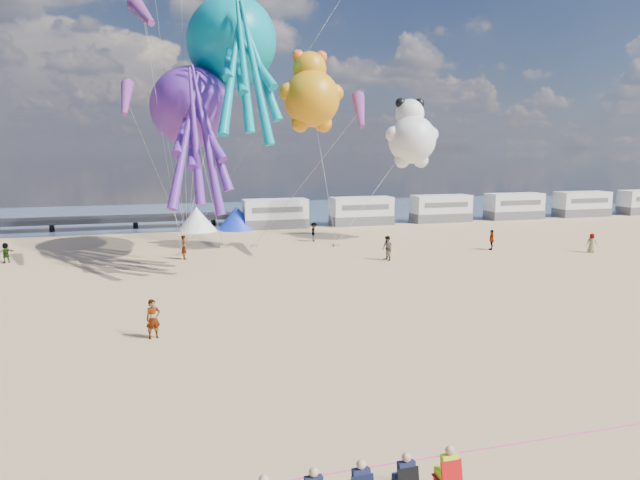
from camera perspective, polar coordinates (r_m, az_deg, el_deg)
The scene contains 29 objects.
ground at distance 20.32m, azimuth 1.51°, elevation -14.57°, with size 120.00×120.00×0.00m, color tan.
water at distance 73.41m, azimuth -11.41°, elevation 2.58°, with size 120.00×120.00×0.00m, color #3D5374.
motorhome_0 at distance 59.27m, azimuth -4.50°, elevation 2.64°, with size 6.60×2.50×3.00m, color silver.
motorhome_1 at distance 61.83m, azimuth 4.18°, elevation 2.92°, with size 6.60×2.50×3.00m, color silver.
motorhome_2 at distance 65.68m, azimuth 12.00°, elevation 3.11°, with size 6.60×2.50×3.00m, color silver.
motorhome_3 at distance 70.61m, azimuth 18.85°, elevation 3.22°, with size 6.60×2.50×3.00m, color silver.
motorhome_4 at distance 76.40m, azimuth 24.73°, elevation 3.29°, with size 6.60×2.50×3.00m, color silver.
tent_white at distance 58.27m, azimuth -12.23°, elevation 2.06°, with size 4.00×4.00×2.40m, color white.
tent_blue at distance 58.66m, azimuth -8.33°, elevation 2.21°, with size 4.00×4.00×2.40m, color #1933CC.
rope_line at distance 16.12m, azimuth 7.21°, elevation -21.29°, with size 0.03×0.03×34.00m, color #F2338C.
standing_person at distance 25.94m, azimuth -16.35°, elevation -7.59°, with size 0.63×0.42×1.74m, color tan.
beachgoer_0 at distance 50.04m, azimuth 25.53°, elevation -0.27°, with size 0.56×0.37×1.54m, color #7F6659.
beachgoer_1 at distance 42.22m, azimuth 6.75°, elevation -0.83°, with size 0.89×0.58×1.83m, color #7F6659.
beachgoer_2 at distance 50.59m, azimuth -0.60°, elevation 0.81°, with size 0.82×0.64×1.69m, color #7F6659.
beachgoer_3 at distance 48.41m, azimuth 16.78°, elevation 0.02°, with size 1.07×0.61×1.65m, color #7F6659.
beachgoer_4 at distance 46.90m, azimuth -28.93°, elevation -1.13°, with size 0.87×0.36×1.48m, color #7F6659.
beachgoer_5 at distance 43.56m, azimuth -13.41°, elevation -0.72°, with size 1.67×0.53×1.81m, color #7F6659.
sandbag_a at distance 45.51m, azimuth -13.68°, elevation -1.33°, with size 0.50×0.35×0.22m, color gray.
sandbag_b at distance 48.26m, azimuth -9.70°, elevation -0.61°, with size 0.50×0.35×0.22m, color gray.
sandbag_c at distance 48.07m, azimuth 1.63°, elevation -0.52°, with size 0.50×0.35×0.22m, color gray.
sandbag_d at distance 48.10m, azimuth -6.56°, elevation -0.57°, with size 0.50×0.35×0.22m, color gray.
sandbag_e at distance 49.20m, azimuth -13.14°, elevation -0.53°, with size 0.50×0.35×0.22m, color gray.
kite_octopus_teal at distance 44.90m, azimuth -8.88°, elevation 18.92°, with size 4.95×11.54×13.19m, color #038D9C, non-canonical shape.
kite_octopus_purple at distance 43.21m, azimuth -12.81°, elevation 12.79°, with size 4.65×10.85×12.40m, color #5C279C, non-canonical shape.
kite_panda at distance 51.20m, azimuth 9.18°, elevation 9.89°, with size 5.08×4.78×7.17m, color white, non-canonical shape.
kite_teddy_orange at distance 45.00m, azimuth -0.83°, elevation 13.93°, with size 5.23×4.92×7.38m, color orange, non-canonical shape.
windsock_left at distance 39.33m, azimuth -17.30°, elevation 20.82°, with size 1.10×6.92×6.92m, color red, non-canonical shape.
windsock_mid at distance 43.31m, azimuth 4.01°, elevation 12.76°, with size 1.00×5.90×5.90m, color red, non-canonical shape.
windsock_right at distance 40.75m, azimuth -18.83°, elevation 13.20°, with size 0.90×4.76×4.76m, color red, non-canonical shape.
Camera 1 is at (-5.58, -17.75, 8.16)m, focal length 32.00 mm.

